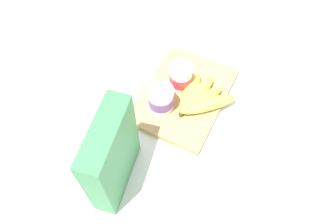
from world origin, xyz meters
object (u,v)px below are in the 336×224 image
yogurt_cup_back (181,77)px  yogurt_cup_front (161,99)px  cereal_box (112,156)px  banana_bunch (199,97)px  cutting_board (184,96)px

yogurt_cup_back → yogurt_cup_front: bearing=169.1°
cereal_box → yogurt_cup_front: size_ratio=3.20×
banana_bunch → cereal_box: bearing=162.4°
yogurt_cup_front → yogurt_cup_back: bearing=-10.9°
cutting_board → banana_bunch: (-0.00, -0.05, 0.03)m
cutting_board → yogurt_cup_front: 0.10m
banana_bunch → yogurt_cup_front: bearing=127.0°
yogurt_cup_front → yogurt_cup_back: (0.09, -0.02, 0.00)m
cutting_board → cereal_box: (-0.31, 0.05, 0.12)m
cutting_board → cereal_box: 0.33m
cereal_box → yogurt_cup_back: cereal_box is taller
cutting_board → cereal_box: size_ratio=1.26×
cutting_board → yogurt_cup_back: size_ratio=3.92×
cutting_board → yogurt_cup_front: (-0.07, 0.04, 0.05)m
cereal_box → yogurt_cup_back: bearing=165.2°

